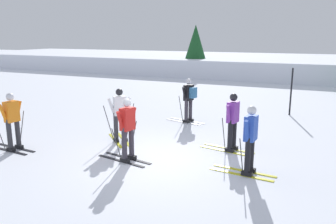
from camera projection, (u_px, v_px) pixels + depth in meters
The scene contains 10 objects.
ground_plane at pixel (158, 159), 9.39m from camera, with size 120.00×120.00×0.00m, color silver.
far_snow_ridge at pixel (271, 68), 27.84m from camera, with size 80.00×8.30×1.42m, color silver.
skier_red at pixel (127, 128), 9.06m from camera, with size 1.64×0.99×1.71m.
skier_blue at pixel (250, 138), 8.17m from camera, with size 1.63×1.00×1.71m.
skier_orange at pixel (12, 120), 9.93m from camera, with size 1.62×1.00×1.71m.
skier_black at pixel (189, 98), 13.15m from camera, with size 1.64×0.98×1.71m.
skier_white at pixel (120, 114), 10.75m from camera, with size 1.41×1.38×1.71m.
skier_purple at pixel (232, 121), 9.86m from camera, with size 1.64×0.99×1.71m.
trail_marker_pole at pixel (291, 92), 14.37m from camera, with size 0.07×0.07×2.00m, color black.
conifer_far_left at pixel (196, 46), 28.30m from camera, with size 2.12×2.12×4.17m.
Camera 1 is at (3.93, -7.96, 3.32)m, focal length 36.67 mm.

